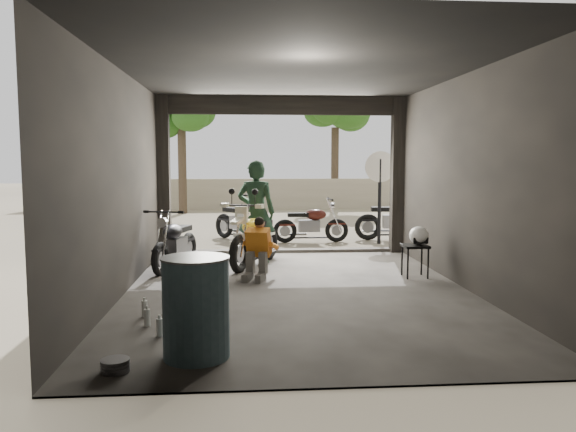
{
  "coord_description": "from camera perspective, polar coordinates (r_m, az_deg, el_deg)",
  "views": [
    {
      "loc": [
        -0.77,
        -8.01,
        1.93
      ],
      "look_at": [
        -0.1,
        0.6,
        1.07
      ],
      "focal_mm": 35.0,
      "sensor_mm": 36.0,
      "label": 1
    }
  ],
  "objects": [
    {
      "name": "mechanic",
      "position": [
        9.02,
        -3.2,
        -3.51
      ],
      "size": [
        0.68,
        0.79,
        0.97
      ],
      "primitive_type": null,
      "rotation": [
        0.0,
        0.0,
        -0.31
      ],
      "color": "orange",
      "rests_on": "ground"
    },
    {
      "name": "outside_bike_c",
      "position": [
        13.74,
        11.03,
        0.04
      ],
      "size": [
        1.82,
        0.86,
        1.19
      ],
      "primitive_type": null,
      "rotation": [
        0.0,
        0.0,
        1.49
      ],
      "color": "black",
      "rests_on": "ground"
    },
    {
      "name": "outside_bike_b",
      "position": [
        13.13,
        2.35,
        -0.46
      ],
      "size": [
        1.55,
        0.66,
        1.04
      ],
      "primitive_type": null,
      "rotation": [
        0.0,
        0.0,
        1.59
      ],
      "color": "#42150F",
      "rests_on": "ground"
    },
    {
      "name": "garage",
      "position": [
        8.62,
        0.7,
        1.38
      ],
      "size": [
        7.0,
        7.13,
        3.2
      ],
      "color": "#2D2B28",
      "rests_on": "ground"
    },
    {
      "name": "outside_bike_a",
      "position": [
        13.4,
        -4.73,
        -0.11
      ],
      "size": [
        1.64,
        1.75,
        1.15
      ],
      "primitive_type": null,
      "rotation": [
        0.0,
        0.0,
        0.7
      ],
      "color": "black",
      "rests_on": "ground"
    },
    {
      "name": "left_bike",
      "position": [
        10.12,
        -11.39,
        -2.29
      ],
      "size": [
        1.07,
        1.72,
        1.08
      ],
      "primitive_type": null,
      "rotation": [
        0.0,
        0.0,
        -0.28
      ],
      "color": "black",
      "rests_on": "ground"
    },
    {
      "name": "sign_post",
      "position": [
        13.03,
        9.32,
        3.38
      ],
      "size": [
        0.71,
        0.08,
        2.13
      ],
      "rotation": [
        0.0,
        0.0,
        0.08
      ],
      "color": "black",
      "rests_on": "ground"
    },
    {
      "name": "oil_drum",
      "position": [
        5.55,
        -9.34,
        -9.3
      ],
      "size": [
        0.72,
        0.72,
        1.0
      ],
      "primitive_type": "cylinder",
      "rotation": [
        0.0,
        0.0,
        0.12
      ],
      "color": "#405F6B",
      "rests_on": "ground"
    },
    {
      "name": "main_bike",
      "position": [
        10.17,
        -3.37,
        -1.83
      ],
      "size": [
        1.41,
        1.93,
        1.19
      ],
      "primitive_type": null,
      "rotation": [
        0.0,
        0.0,
        -0.43
      ],
      "color": "beige",
      "rests_on": "ground"
    },
    {
      "name": "rider",
      "position": [
        10.46,
        -3.26,
        0.39
      ],
      "size": [
        0.78,
        0.59,
        1.92
      ],
      "primitive_type": "imported",
      "rotation": [
        0.0,
        0.0,
        2.94
      ],
      "color": "black",
      "rests_on": "ground"
    },
    {
      "name": "boundary_wall",
      "position": [
        22.07,
        -2.44,
        2.25
      ],
      "size": [
        18.0,
        0.3,
        1.2
      ],
      "primitive_type": "cube",
      "color": "gray",
      "rests_on": "ground"
    },
    {
      "name": "helmet",
      "position": [
        9.41,
        13.14,
        -1.94
      ],
      "size": [
        0.38,
        0.4,
        0.3
      ],
      "primitive_type": "ellipsoid",
      "rotation": [
        0.0,
        0.0,
        0.24
      ],
      "color": "white",
      "rests_on": "stool"
    },
    {
      "name": "stool",
      "position": [
        9.39,
        12.79,
        -3.33
      ],
      "size": [
        0.4,
        0.4,
        0.55
      ],
      "rotation": [
        0.0,
        0.0,
        0.27
      ],
      "color": "black",
      "rests_on": "ground"
    },
    {
      "name": "ground",
      "position": [
        8.28,
        1.03,
        -7.77
      ],
      "size": [
        80.0,
        80.0,
        0.0
      ],
      "primitive_type": "plane",
      "color": "#7A6D56",
      "rests_on": "ground"
    },
    {
      "name": "tree_right",
      "position": [
        22.36,
        4.82,
        9.87
      ],
      "size": [
        2.2,
        2.2,
        5.0
      ],
      "color": "#382B1E",
      "rests_on": "ground"
    },
    {
      "name": "tree_left",
      "position": [
        20.74,
        -10.81,
        11.3
      ],
      "size": [
        2.2,
        2.2,
        5.6
      ],
      "color": "#382B1E",
      "rests_on": "ground"
    }
  ]
}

